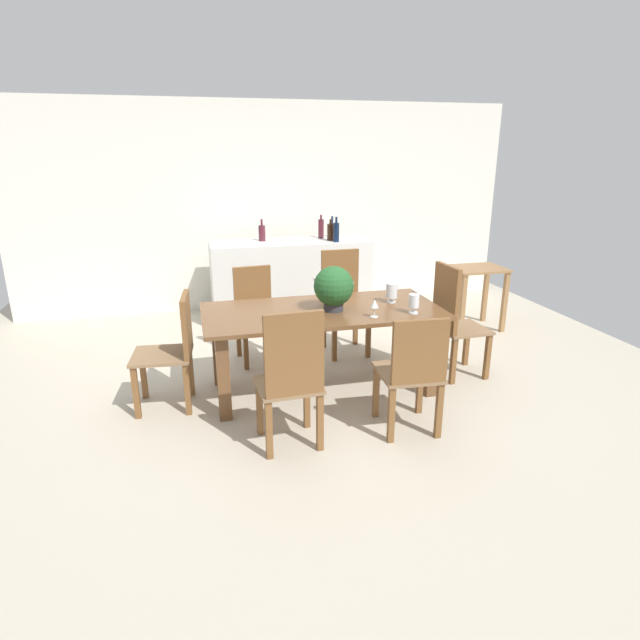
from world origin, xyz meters
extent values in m
plane|color=#BCB29E|center=(0.00, 0.00, 0.00)|extent=(7.04, 7.04, 0.00)
cube|color=silver|center=(0.00, 2.60, 1.30)|extent=(6.40, 0.10, 2.60)
cube|color=brown|center=(0.00, -0.15, 0.72)|extent=(2.00, 0.94, 0.03)
cube|color=brown|center=(-0.87, -0.49, 0.35)|extent=(0.10, 0.10, 0.70)
cube|color=brown|center=(0.87, -0.49, 0.35)|extent=(0.10, 0.10, 0.70)
cube|color=brown|center=(-0.87, 0.19, 0.35)|extent=(0.10, 0.10, 0.70)
cube|color=brown|center=(0.87, 0.19, 0.35)|extent=(0.10, 0.10, 0.70)
cube|color=brown|center=(-0.28, -0.77, 0.22)|extent=(0.05, 0.05, 0.44)
cube|color=brown|center=(-0.64, -0.79, 0.22)|extent=(0.05, 0.05, 0.44)
cube|color=brown|center=(-0.26, -1.10, 0.22)|extent=(0.05, 0.05, 0.44)
cube|color=brown|center=(-0.62, -1.12, 0.22)|extent=(0.05, 0.05, 0.44)
cube|color=olive|center=(-0.45, -0.95, 0.45)|extent=(0.46, 0.43, 0.03)
cube|color=brown|center=(-0.44, -1.13, 0.75)|extent=(0.40, 0.06, 0.58)
cube|color=brown|center=(-0.60, 0.45, 0.22)|extent=(0.05, 0.05, 0.44)
cube|color=brown|center=(-0.27, 0.48, 0.22)|extent=(0.05, 0.05, 0.44)
cube|color=brown|center=(-0.63, 0.81, 0.22)|extent=(0.05, 0.05, 0.44)
cube|color=brown|center=(-0.30, 0.84, 0.22)|extent=(0.05, 0.05, 0.44)
cube|color=olive|center=(-0.45, 0.65, 0.45)|extent=(0.45, 0.47, 0.03)
cube|color=brown|center=(-0.47, 0.84, 0.69)|extent=(0.38, 0.08, 0.46)
cube|color=brown|center=(0.28, 0.44, 0.22)|extent=(0.04, 0.04, 0.44)
cube|color=brown|center=(0.63, 0.45, 0.22)|extent=(0.04, 0.04, 0.44)
cube|color=brown|center=(0.27, 0.84, 0.22)|extent=(0.04, 0.04, 0.44)
cube|color=brown|center=(0.62, 0.85, 0.22)|extent=(0.04, 0.04, 0.44)
cube|color=olive|center=(0.45, 0.65, 0.45)|extent=(0.44, 0.48, 0.03)
cube|color=brown|center=(0.45, 0.86, 0.75)|extent=(0.40, 0.05, 0.58)
cube|color=brown|center=(1.51, -0.32, 0.22)|extent=(0.05, 0.05, 0.44)
cube|color=brown|center=(1.49, 0.03, 0.22)|extent=(0.05, 0.05, 0.44)
cube|color=brown|center=(1.16, -0.33, 0.22)|extent=(0.05, 0.05, 0.44)
cube|color=brown|center=(1.15, 0.02, 0.22)|extent=(0.05, 0.05, 0.44)
cube|color=olive|center=(1.33, -0.15, 0.45)|extent=(0.44, 0.45, 0.03)
cube|color=brown|center=(1.14, -0.16, 0.76)|extent=(0.06, 0.39, 0.59)
cube|color=brown|center=(-1.51, 0.05, 0.22)|extent=(0.05, 0.05, 0.44)
cube|color=brown|center=(-1.54, -0.31, 0.22)|extent=(0.05, 0.05, 0.44)
cube|color=brown|center=(-1.12, 0.01, 0.22)|extent=(0.05, 0.05, 0.44)
cube|color=brown|center=(-1.15, -0.35, 0.22)|extent=(0.05, 0.05, 0.44)
cube|color=olive|center=(-1.33, -0.15, 0.45)|extent=(0.50, 0.47, 0.03)
cube|color=brown|center=(-1.12, -0.17, 0.70)|extent=(0.08, 0.40, 0.48)
cube|color=brown|center=(0.64, -0.76, 0.22)|extent=(0.05, 0.05, 0.44)
cube|color=brown|center=(0.28, -0.74, 0.22)|extent=(0.05, 0.05, 0.44)
cube|color=brown|center=(0.62, -1.15, 0.22)|extent=(0.05, 0.05, 0.44)
cube|color=brown|center=(0.26, -1.13, 0.22)|extent=(0.05, 0.05, 0.44)
cube|color=olive|center=(0.45, -0.95, 0.45)|extent=(0.46, 0.49, 0.03)
cube|color=brown|center=(0.44, -1.16, 0.69)|extent=(0.40, 0.07, 0.46)
cylinder|color=#333338|center=(0.08, -0.20, 0.78)|extent=(0.16, 0.16, 0.08)
sphere|color=#235628|center=(0.08, -0.20, 0.94)|extent=(0.33, 0.33, 0.33)
sphere|color=silver|center=(0.12, -0.08, 0.95)|extent=(0.05, 0.05, 0.05)
sphere|color=silver|center=(0.09, -0.30, 0.91)|extent=(0.04, 0.04, 0.04)
sphere|color=silver|center=(-0.06, -0.13, 1.00)|extent=(0.04, 0.04, 0.04)
sphere|color=silver|center=(0.23, -0.18, 0.96)|extent=(0.06, 0.06, 0.06)
sphere|color=silver|center=(0.22, -0.15, 0.92)|extent=(0.05, 0.05, 0.05)
cylinder|color=silver|center=(0.64, -0.09, 0.74)|extent=(0.08, 0.08, 0.01)
cylinder|color=silver|center=(0.64, -0.09, 0.76)|extent=(0.03, 0.03, 0.03)
cylinder|color=silver|center=(0.64, -0.09, 0.84)|extent=(0.10, 0.10, 0.13)
cylinder|color=silver|center=(0.70, -0.44, 0.74)|extent=(0.08, 0.08, 0.01)
cylinder|color=silver|center=(0.70, -0.44, 0.77)|extent=(0.02, 0.02, 0.04)
cylinder|color=silver|center=(0.70, -0.44, 0.84)|extent=(0.08, 0.08, 0.11)
cylinder|color=silver|center=(0.35, -0.46, 0.74)|extent=(0.06, 0.06, 0.00)
cylinder|color=silver|center=(0.35, -0.46, 0.78)|extent=(0.01, 0.01, 0.08)
cone|color=silver|center=(0.35, -0.46, 0.85)|extent=(0.07, 0.07, 0.07)
cube|color=silver|center=(0.13, 1.95, 0.48)|extent=(1.91, 0.64, 0.96)
cylinder|color=#511E28|center=(0.55, 2.08, 1.08)|extent=(0.07, 0.07, 0.23)
cylinder|color=#511E28|center=(0.55, 2.08, 1.22)|extent=(0.03, 0.03, 0.06)
cylinder|color=#0F1E38|center=(0.71, 2.14, 1.05)|extent=(0.07, 0.07, 0.17)
cylinder|color=#0F1E38|center=(0.71, 2.14, 1.18)|extent=(0.03, 0.03, 0.09)
cylinder|color=black|center=(0.62, 1.88, 1.06)|extent=(0.08, 0.08, 0.20)
cylinder|color=black|center=(0.62, 1.88, 1.19)|extent=(0.03, 0.03, 0.06)
cylinder|color=#511E28|center=(-0.19, 2.04, 1.06)|extent=(0.08, 0.08, 0.19)
cylinder|color=#511E28|center=(-0.19, 2.04, 1.19)|extent=(0.03, 0.03, 0.07)
cylinder|color=#0F1E38|center=(0.66, 1.76, 1.08)|extent=(0.07, 0.07, 0.23)
cylinder|color=#0F1E38|center=(0.66, 1.76, 1.22)|extent=(0.03, 0.03, 0.07)
cube|color=olive|center=(2.14, 1.03, 0.72)|extent=(0.61, 0.49, 0.02)
cube|color=olive|center=(1.87, 0.82, 0.35)|extent=(0.05, 0.05, 0.70)
cube|color=olive|center=(2.40, 0.82, 0.35)|extent=(0.05, 0.05, 0.70)
cube|color=olive|center=(1.87, 1.23, 0.35)|extent=(0.05, 0.05, 0.70)
cube|color=olive|center=(2.40, 1.23, 0.35)|extent=(0.05, 0.05, 0.70)
camera|label=1|loc=(-1.05, -4.25, 2.03)|focal=29.46mm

